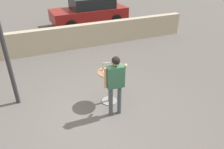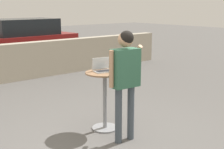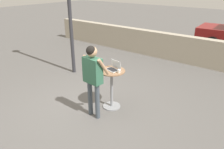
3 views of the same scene
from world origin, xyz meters
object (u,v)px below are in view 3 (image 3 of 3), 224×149
laptop (114,68)px  cafe_table (112,84)px  coffee_mug (119,71)px  standing_person (93,73)px

laptop → cafe_table: bearing=-98.2°
cafe_table → laptop: bearing=81.8°
coffee_mug → standing_person: standing_person is taller
standing_person → coffee_mug: bearing=62.2°
cafe_table → laptop: (0.01, 0.06, 0.43)m
cafe_table → coffee_mug: size_ratio=9.79×
laptop → standing_person: (-0.09, -0.66, 0.07)m
cafe_table → standing_person: (-0.08, -0.60, 0.50)m
laptop → coffee_mug: 0.23m
cafe_table → coffee_mug: coffee_mug is taller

